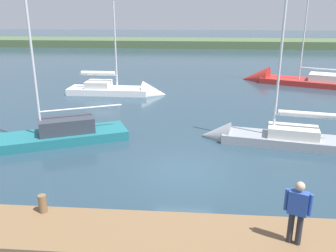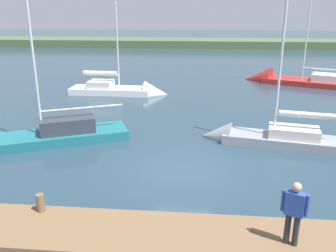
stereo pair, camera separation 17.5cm
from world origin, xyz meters
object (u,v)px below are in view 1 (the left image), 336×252
Objects in this scene: sailboat_outer_mooring at (124,92)px; sailboat_near_dock at (289,82)px; mooring_post_near at (43,204)px; sailboat_far_left at (26,143)px; person_on_dock at (297,209)px; sailboat_inner_slip at (262,139)px.

sailboat_outer_mooring is 0.61× the size of sailboat_near_dock.
mooring_post_near is 0.05× the size of sailboat_far_left.
person_on_dock is at bearing -65.64° from sailboat_outer_mooring.
sailboat_outer_mooring is 19.81m from person_on_dock.
sailboat_inner_slip reaches higher than mooring_post_near.
sailboat_inner_slip is at bearing -46.55° from sailboat_outer_mooring.
mooring_post_near is 17.38m from sailboat_outer_mooring.
sailboat_outer_mooring is at bearing -127.13° from sailboat_far_left.
sailboat_near_dock is at bearing -96.55° from sailboat_inner_slip.
mooring_post_near is 25.53m from sailboat_near_dock.
sailboat_inner_slip is 12.76m from sailboat_outer_mooring.
sailboat_outer_mooring is at bearing 47.45° from person_on_dock.
sailboat_far_left is at bearing -60.48° from mooring_post_near.
sailboat_inner_slip is 1.10× the size of sailboat_outer_mooring.
sailboat_inner_slip is 15.35m from sailboat_near_dock.
person_on_dock is at bearing 96.20° from sailboat_inner_slip.
sailboat_far_left is (2.45, 10.76, 0.00)m from sailboat_outer_mooring.
sailboat_inner_slip is (-7.33, -7.88, -0.79)m from mooring_post_near.
sailboat_near_dock reaches higher than sailboat_outer_mooring.
mooring_post_near is at bearing 95.23° from sailboat_far_left.
sailboat_outer_mooring is 11.03m from sailboat_far_left.
person_on_dock reaches higher than mooring_post_near.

